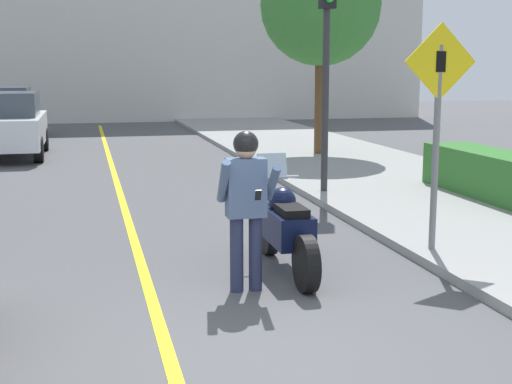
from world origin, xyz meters
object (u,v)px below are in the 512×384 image
Objects in this scene: motorcycle at (285,229)px; street_tree at (321,5)px; parked_car_white at (7,124)px; traffic_light at (327,36)px; parked_car_blue at (5,112)px; crossing_sign at (438,115)px; person_biker at (246,195)px.

motorcycle is 10.99m from street_tree.
street_tree is 1.25× the size of parked_car_white.
traffic_light is 5.78m from street_tree.
motorcycle is at bearing -74.56° from parked_car_blue.
parked_car_white is 5.25m from parked_car_blue.
parked_car_blue is (-4.69, 16.99, 0.36)m from motorcycle.
crossing_sign reaches higher than parked_car_blue.
parked_car_blue is at bearing 103.10° from person_biker.
crossing_sign is at bearing -68.61° from parked_car_blue.
parked_car_blue is (-6.60, 16.85, -0.89)m from crossing_sign.
motorcycle is 1.29× the size of person_biker.
traffic_light is at bearing -50.52° from parked_car_white.
motorcycle is 2.29m from crossing_sign.
person_biker is 0.40× the size of parked_car_blue.
street_tree reaches higher than person_biker.
person_biker is 5.90m from traffic_light.
parked_car_blue reaches higher than person_biker.
crossing_sign is 10.04m from street_tree.
street_tree is at bearing 72.56° from traffic_light.
parked_car_white reaches higher than person_biker.
traffic_light is at bearing 89.18° from crossing_sign.
person_biker is 18.08m from parked_car_blue.
parked_car_white is (-4.12, 11.77, 0.36)m from motorcycle.
motorcycle is 0.55× the size of traffic_light.
person_biker is (-0.60, -0.62, 0.52)m from motorcycle.
traffic_light is 0.94× the size of parked_car_white.
street_tree is (4.27, 10.42, 2.81)m from person_biker.
motorcycle is at bearing -114.27° from traffic_light.
crossing_sign is 4.37m from traffic_light.
traffic_light is 14.41m from parked_car_blue.
crossing_sign is 0.69× the size of traffic_light.
street_tree is 11.43m from parked_car_blue.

